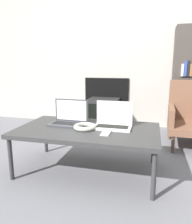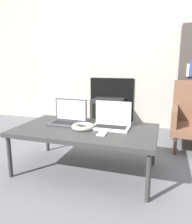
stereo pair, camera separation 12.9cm
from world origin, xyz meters
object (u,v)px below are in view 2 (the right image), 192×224
Objects in this scene: phone at (103,133)px; tv at (108,113)px; laptop_right at (111,122)px; headphones at (83,127)px; laptop_left at (68,118)px.

tv is (-0.36, 1.55, -0.18)m from phone.
headphones is (-0.23, -0.12, -0.03)m from laptop_right.
laptop_right reaches higher than tv.
phone is (-0.02, -0.20, -0.05)m from laptop_right.
laptop_right is 0.21m from phone.
tv is at bearing 103.04° from phone.
laptop_left is 1.71× the size of headphones.
laptop_left is 2.40× the size of phone.
phone is (0.20, -0.08, -0.02)m from headphones.
laptop_right reaches higher than phone.
tv is at bearing 95.97° from headphones.
phone is 1.60m from tv.
laptop_left is 0.23m from headphones.
phone is at bearing -76.96° from tv.
headphones is 0.43× the size of tv.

